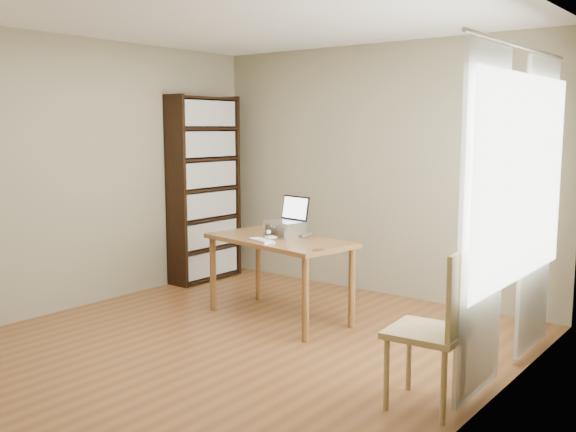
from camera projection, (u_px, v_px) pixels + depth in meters
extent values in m
cube|color=brown|center=(231.00, 349.00, 5.12)|extent=(4.00, 4.50, 0.02)
cube|color=white|center=(227.00, 10.00, 4.76)|extent=(4.00, 4.50, 0.02)
cube|color=#887F5C|center=(377.00, 170.00, 6.70)|extent=(4.00, 0.02, 2.60)
cube|color=#887F5C|center=(76.00, 174.00, 6.16)|extent=(0.02, 4.50, 2.60)
cube|color=#887F5C|center=(483.00, 205.00, 3.71)|extent=(0.02, 4.50, 2.60)
cube|color=white|center=(523.00, 179.00, 4.34)|extent=(0.01, 1.80, 1.40)
cube|color=black|center=(176.00, 192.00, 6.97)|extent=(0.30, 0.04, 2.10)
cube|color=black|center=(230.00, 186.00, 7.64)|extent=(0.30, 0.04, 2.10)
cube|color=black|center=(196.00, 188.00, 7.39)|extent=(0.02, 0.90, 2.10)
cube|color=black|center=(206.00, 276.00, 7.44)|extent=(0.30, 0.84, 0.02)
cube|color=black|center=(207.00, 262.00, 7.40)|extent=(0.20, 0.78, 0.28)
cube|color=black|center=(205.00, 248.00, 7.40)|extent=(0.30, 0.84, 0.03)
cube|color=black|center=(207.00, 233.00, 7.35)|extent=(0.20, 0.78, 0.28)
cube|color=black|center=(205.00, 218.00, 7.35)|extent=(0.30, 0.84, 0.02)
cube|color=black|center=(206.00, 204.00, 7.31)|extent=(0.20, 0.78, 0.28)
cube|color=black|center=(204.00, 189.00, 7.30)|extent=(0.30, 0.84, 0.02)
cube|color=black|center=(206.00, 174.00, 7.26)|extent=(0.20, 0.78, 0.28)
cube|color=black|center=(204.00, 159.00, 7.25)|extent=(0.30, 0.84, 0.02)
cube|color=black|center=(205.00, 144.00, 7.21)|extent=(0.20, 0.78, 0.28)
cube|color=black|center=(203.00, 129.00, 7.21)|extent=(0.30, 0.84, 0.02)
cube|color=black|center=(205.00, 113.00, 7.17)|extent=(0.20, 0.78, 0.28)
cube|color=black|center=(203.00, 98.00, 7.16)|extent=(0.30, 0.84, 0.03)
cube|color=white|center=(483.00, 224.00, 3.98)|extent=(0.03, 0.70, 2.20)
cube|color=white|center=(537.00, 207.00, 4.84)|extent=(0.03, 0.70, 2.20)
cylinder|color=silver|center=(521.00, 46.00, 4.26)|extent=(0.03, 1.90, 0.03)
cube|color=brown|center=(279.00, 240.00, 5.81)|extent=(1.47, 0.90, 0.04)
cylinder|color=brown|center=(248.00, 266.00, 6.47)|extent=(0.06, 0.06, 0.71)
cylinder|color=brown|center=(355.00, 285.00, 5.70)|extent=(0.06, 0.06, 0.71)
cylinder|color=brown|center=(208.00, 277.00, 6.02)|extent=(0.06, 0.06, 0.71)
cylinder|color=brown|center=(318.00, 298.00, 5.25)|extent=(0.06, 0.06, 0.71)
cube|color=silver|center=(272.00, 229.00, 5.95)|extent=(0.03, 0.25, 0.12)
cube|color=silver|center=(297.00, 232.00, 5.77)|extent=(0.03, 0.25, 0.12)
cube|color=silver|center=(285.00, 223.00, 5.85)|extent=(0.32, 0.25, 0.01)
cube|color=silver|center=(285.00, 222.00, 5.85)|extent=(0.37, 0.28, 0.02)
cube|color=black|center=(294.00, 208.00, 5.94)|extent=(0.34, 0.10, 0.22)
cube|color=white|center=(293.00, 208.00, 5.93)|extent=(0.31, 0.09, 0.19)
cube|color=silver|center=(261.00, 240.00, 5.65)|extent=(0.29, 0.18, 0.02)
cube|color=white|center=(261.00, 239.00, 5.65)|extent=(0.26, 0.16, 0.00)
cylinder|color=#582F1E|center=(319.00, 250.00, 5.25)|extent=(0.10, 0.10, 0.01)
ellipsoid|color=#483E38|center=(288.00, 230.00, 5.87)|extent=(0.16, 0.36, 0.12)
ellipsoid|color=#483E38|center=(296.00, 229.00, 5.96)|extent=(0.14, 0.15, 0.11)
ellipsoid|color=#483E38|center=(275.00, 231.00, 5.72)|extent=(0.09, 0.09, 0.09)
ellipsoid|color=white|center=(278.00, 234.00, 5.76)|extent=(0.09, 0.09, 0.08)
sphere|color=white|center=(273.00, 233.00, 5.69)|extent=(0.04, 0.04, 0.04)
cone|color=#483E38|center=(273.00, 226.00, 5.74)|extent=(0.03, 0.04, 0.04)
cone|color=#483E38|center=(278.00, 227.00, 5.70)|extent=(0.03, 0.04, 0.04)
cylinder|color=white|center=(272.00, 238.00, 5.74)|extent=(0.03, 0.09, 0.03)
cylinder|color=white|center=(277.00, 239.00, 5.70)|extent=(0.03, 0.09, 0.03)
cylinder|color=#483E38|center=(305.00, 234.00, 5.92)|extent=(0.13, 0.19, 0.03)
cube|color=tan|center=(426.00, 332.00, 3.98)|extent=(0.49, 0.49, 0.04)
cylinder|color=tan|center=(385.00, 371.00, 3.98)|extent=(0.04, 0.04, 0.48)
cylinder|color=tan|center=(440.00, 386.00, 3.76)|extent=(0.04, 0.04, 0.48)
cylinder|color=tan|center=(412.00, 355.00, 4.27)|extent=(0.04, 0.04, 0.48)
cylinder|color=tan|center=(465.00, 368.00, 4.05)|extent=(0.04, 0.04, 0.48)
cube|color=tan|center=(459.00, 296.00, 3.82)|extent=(0.07, 0.43, 0.54)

